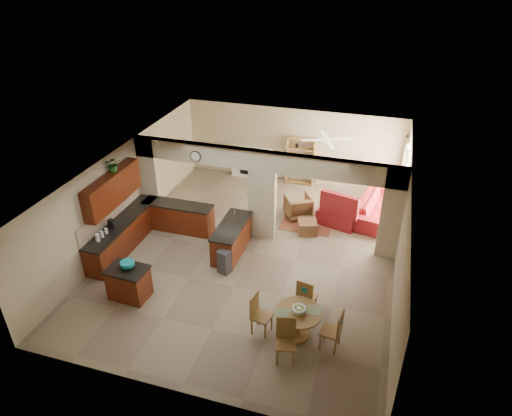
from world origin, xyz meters
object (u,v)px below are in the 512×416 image
(kitchen_island, at_px, (129,283))
(sofa, at_px, (377,207))
(dining_table, at_px, (298,320))
(armchair, at_px, (298,206))

(kitchen_island, bearing_deg, sofa, 48.34)
(kitchen_island, xyz_separation_m, sofa, (5.72, 5.85, -0.06))
(kitchen_island, relative_size, sofa, 0.40)
(sofa, bearing_deg, dining_table, 176.55)
(sofa, distance_m, armchair, 2.59)
(dining_table, distance_m, armchair, 5.37)
(dining_table, height_order, armchair, armchair)
(kitchen_island, distance_m, armchair, 6.07)
(kitchen_island, relative_size, dining_table, 0.96)
(kitchen_island, distance_m, sofa, 8.18)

